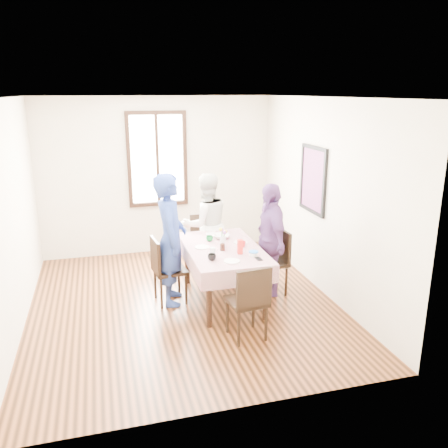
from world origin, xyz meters
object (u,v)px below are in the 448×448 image
(chair_near, at_px, (247,301))
(person_far, at_px, (206,224))
(chair_left, at_px, (170,270))
(chair_far, at_px, (206,245))
(person_right, at_px, (270,240))
(person_left, at_px, (170,239))
(dining_table, at_px, (223,274))
(chair_right, at_px, (270,263))

(chair_near, relative_size, person_far, 0.57)
(chair_left, height_order, chair_far, same)
(chair_far, xyz_separation_m, person_right, (0.68, -0.99, 0.34))
(chair_left, bearing_deg, chair_far, 135.23)
(person_left, distance_m, person_far, 1.12)
(dining_table, xyz_separation_m, person_left, (-0.68, 0.14, 0.51))
(chair_left, height_order, chair_right, same)
(dining_table, xyz_separation_m, chair_left, (-0.70, 0.14, 0.08))
(chair_near, bearing_deg, chair_far, 83.45)
(chair_left, xyz_separation_m, person_far, (0.70, 0.88, 0.34))
(person_left, relative_size, person_right, 1.11)
(chair_far, height_order, person_far, person_far)
(person_far, height_order, person_right, person_far)
(person_right, bearing_deg, person_left, -91.33)
(person_left, height_order, person_far, person_left)
(chair_right, bearing_deg, chair_left, 81.34)
(person_left, relative_size, person_far, 1.11)
(person_far, bearing_deg, chair_far, -97.32)
(dining_table, bearing_deg, chair_left, 168.65)
(chair_left, bearing_deg, chair_near, 24.29)
(person_far, relative_size, person_right, 1.00)
(person_left, xyz_separation_m, person_far, (0.68, 0.88, -0.09))
(chair_right, relative_size, chair_near, 1.00)
(dining_table, distance_m, chair_right, 0.71)
(chair_left, height_order, chair_near, same)
(chair_left, height_order, person_left, person_left)
(person_left, bearing_deg, chair_right, -84.56)
(chair_left, relative_size, person_right, 0.57)
(dining_table, bearing_deg, chair_right, 3.83)
(chair_left, bearing_deg, chair_right, 79.59)
(dining_table, relative_size, person_left, 0.85)
(person_far, bearing_deg, dining_table, 82.68)
(dining_table, relative_size, chair_right, 1.66)
(dining_table, relative_size, chair_left, 1.66)
(chair_far, xyz_separation_m, chair_near, (0.00, -2.07, 0.00))
(dining_table, xyz_separation_m, chair_near, (0.00, -1.04, 0.08))
(chair_far, height_order, person_right, person_right)
(dining_table, xyz_separation_m, person_right, (0.68, 0.05, 0.42))
(chair_right, xyz_separation_m, person_right, (-0.02, -0.00, 0.34))
(dining_table, xyz_separation_m, chair_far, (0.00, 1.04, 0.08))
(chair_left, bearing_deg, person_far, 134.63)
(chair_far, distance_m, chair_near, 2.07)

